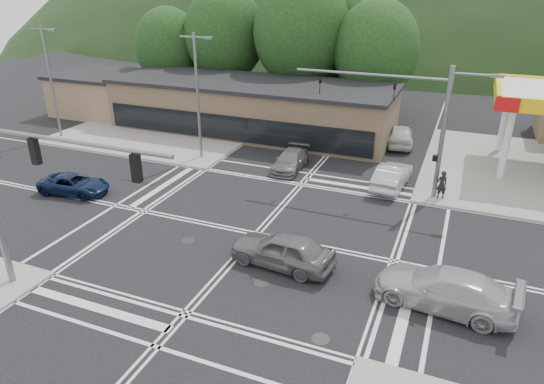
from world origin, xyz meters
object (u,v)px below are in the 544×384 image
at_px(car_grey_center, 282,250).
at_px(pedestrian, 442,185).
at_px(car_silver_east, 445,289).
at_px(car_queue_b, 400,135).
at_px(car_queue_a, 392,176).
at_px(car_northbound, 290,160).
at_px(car_blue_west, 74,184).

distance_m(car_grey_center, pedestrian, 12.12).
xyz_separation_m(car_silver_east, car_queue_b, (-4.89, 20.51, 0.00)).
xyz_separation_m(car_queue_a, car_queue_b, (-0.83, 8.85, 0.05)).
bearing_deg(pedestrian, car_grey_center, 33.03).
bearing_deg(car_northbound, car_silver_east, -49.51).
bearing_deg(car_grey_center, pedestrian, 154.11).
relative_size(car_blue_west, pedestrian, 2.51).
xyz_separation_m(car_silver_east, pedestrian, (-0.99, 10.76, 0.20)).
relative_size(car_queue_a, car_queue_b, 0.97).
relative_size(car_blue_west, car_northbound, 0.98).
height_order(car_queue_a, pedestrian, pedestrian).
bearing_deg(car_queue_a, car_queue_b, -79.75).
relative_size(car_blue_west, car_grey_center, 0.89).
relative_size(car_northbound, pedestrian, 2.57).
bearing_deg(car_silver_east, car_northbound, -130.92).
relative_size(car_queue_b, pedestrian, 2.79).
bearing_deg(car_silver_east, car_queue_a, -154.41).
xyz_separation_m(car_blue_west, car_silver_east, (22.24, -3.15, 0.22)).
bearing_deg(car_silver_east, car_grey_center, -86.58).
height_order(car_blue_west, car_queue_a, car_queue_a).
relative_size(car_blue_west, car_queue_b, 0.90).
xyz_separation_m(car_silver_east, car_northbound, (-11.20, 12.13, -0.18)).
height_order(car_silver_east, car_queue_b, car_queue_b).
bearing_deg(pedestrian, car_queue_a, -42.18).
height_order(car_blue_west, pedestrian, pedestrian).
xyz_separation_m(car_queue_b, pedestrian, (3.91, -9.75, 0.19)).
distance_m(car_queue_b, car_northbound, 10.49).
relative_size(car_silver_east, car_queue_a, 1.21).
height_order(car_blue_west, car_queue_b, car_queue_b).
xyz_separation_m(car_grey_center, car_silver_east, (7.23, -0.37, -0.02)).
distance_m(car_queue_a, car_queue_b, 8.89).
distance_m(car_northbound, pedestrian, 10.31).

